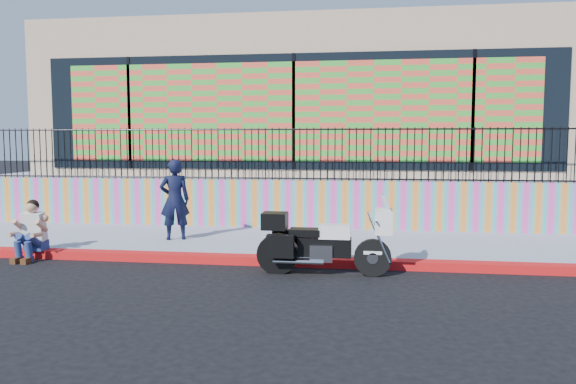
# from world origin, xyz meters

# --- Properties ---
(ground) EXTENTS (90.00, 90.00, 0.00)m
(ground) POSITION_xyz_m (0.00, 0.00, 0.00)
(ground) COLOR black
(ground) RESTS_ON ground
(red_curb) EXTENTS (16.00, 0.30, 0.15)m
(red_curb) POSITION_xyz_m (0.00, 0.00, 0.07)
(red_curb) COLOR red
(red_curb) RESTS_ON ground
(sidewalk) EXTENTS (16.00, 3.00, 0.15)m
(sidewalk) POSITION_xyz_m (0.00, 1.65, 0.07)
(sidewalk) COLOR #878DA2
(sidewalk) RESTS_ON ground
(mural_wall) EXTENTS (16.00, 0.20, 1.10)m
(mural_wall) POSITION_xyz_m (0.00, 3.25, 0.70)
(mural_wall) COLOR #F540A9
(mural_wall) RESTS_ON sidewalk
(metal_fence) EXTENTS (15.80, 0.04, 1.20)m
(metal_fence) POSITION_xyz_m (0.00, 3.25, 1.85)
(metal_fence) COLOR black
(metal_fence) RESTS_ON mural_wall
(elevated_platform) EXTENTS (16.00, 10.00, 1.25)m
(elevated_platform) POSITION_xyz_m (0.00, 8.35, 0.62)
(elevated_platform) COLOR #878DA2
(elevated_platform) RESTS_ON ground
(storefront_building) EXTENTS (14.00, 8.06, 4.00)m
(storefront_building) POSITION_xyz_m (0.00, 8.13, 3.25)
(storefront_building) COLOR tan
(storefront_building) RESTS_ON elevated_platform
(police_motorcycle) EXTENTS (2.13, 0.71, 1.33)m
(police_motorcycle) POSITION_xyz_m (1.09, -0.58, 0.56)
(police_motorcycle) COLOR black
(police_motorcycle) RESTS_ON ground
(police_officer) EXTENTS (0.70, 0.59, 1.63)m
(police_officer) POSITION_xyz_m (-2.06, 1.36, 0.97)
(police_officer) COLOR black
(police_officer) RESTS_ON sidewalk
(seated_man) EXTENTS (0.54, 0.71, 1.06)m
(seated_man) POSITION_xyz_m (-4.22, -0.25, 0.45)
(seated_man) COLOR navy
(seated_man) RESTS_ON ground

